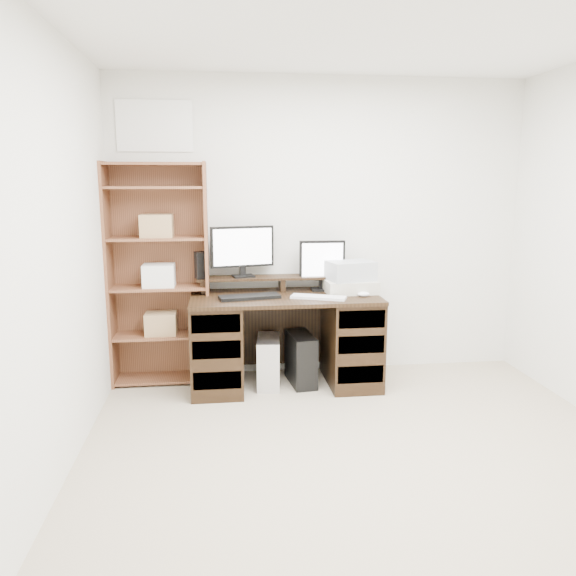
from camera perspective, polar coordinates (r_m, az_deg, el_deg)
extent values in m
cube|color=tan|center=(3.31, 9.55, -19.55)|extent=(3.50, 4.00, 0.02)
cube|color=silver|center=(4.83, 3.29, 6.07)|extent=(3.50, 0.02, 2.50)
cube|color=silver|center=(2.90, -25.09, 1.75)|extent=(0.02, 4.00, 2.50)
cube|color=white|center=(4.76, -13.40, 15.73)|extent=(0.60, 0.01, 0.40)
cube|color=black|center=(4.48, -0.31, -0.96)|extent=(1.50, 0.70, 0.03)
cube|color=black|center=(4.55, -7.24, -5.75)|extent=(0.40, 0.66, 0.72)
cube|color=black|center=(4.67, 6.45, -5.29)|extent=(0.40, 0.66, 0.72)
cube|color=black|center=(4.88, -0.76, -4.00)|extent=(1.48, 0.02, 0.65)
cube|color=black|center=(4.29, -7.20, -9.30)|extent=(0.36, 0.01, 0.14)
cube|color=black|center=(4.22, -7.28, -6.24)|extent=(0.36, 0.01, 0.14)
cube|color=black|center=(4.16, -7.34, -3.61)|extent=(0.36, 0.01, 0.14)
cube|color=black|center=(4.42, 7.38, -8.70)|extent=(0.36, 0.01, 0.14)
cube|color=black|center=(4.35, 7.45, -5.72)|extent=(0.36, 0.01, 0.14)
cube|color=black|center=(4.29, 7.52, -3.16)|extent=(0.36, 0.01, 0.14)
cube|color=black|center=(4.66, -8.59, 0.19)|extent=(0.04, 0.20, 0.10)
cube|color=black|center=(4.68, -0.62, 0.37)|extent=(0.04, 0.20, 0.10)
cube|color=black|center=(4.80, 7.12, 0.54)|extent=(0.04, 0.20, 0.10)
cube|color=black|center=(4.67, -0.62, 1.10)|extent=(1.40, 0.22, 0.02)
cube|color=black|center=(4.64, -4.55, 1.21)|extent=(0.20, 0.17, 0.02)
cube|color=black|center=(4.65, -4.62, 1.92)|extent=(0.05, 0.04, 0.10)
cube|color=black|center=(4.62, -4.66, 4.21)|extent=(0.52, 0.14, 0.33)
cube|color=white|center=(4.60, -4.60, 4.18)|extent=(0.48, 0.10, 0.30)
cube|color=black|center=(4.69, 3.49, -0.15)|extent=(0.18, 0.14, 0.02)
cube|color=black|center=(4.70, 3.46, 0.59)|extent=(0.05, 0.03, 0.10)
cube|color=black|center=(4.67, 3.49, 2.82)|extent=(0.38, 0.04, 0.33)
cube|color=white|center=(4.65, 3.52, 2.78)|extent=(0.34, 0.01, 0.29)
cube|color=black|center=(4.59, -8.85, 2.31)|extent=(0.11, 0.11, 0.22)
cube|color=black|center=(4.37, -3.92, -0.91)|extent=(0.49, 0.24, 0.03)
cube|color=silver|center=(4.37, 3.11, -0.94)|extent=(0.44, 0.28, 0.02)
ellipsoid|color=white|center=(4.47, 7.69, -0.63)|extent=(0.11, 0.09, 0.04)
cube|color=#B7B2A0|center=(4.62, 6.35, 0.19)|extent=(0.42, 0.33, 0.10)
cube|color=#A0A6AB|center=(4.60, 6.38, 1.76)|extent=(0.41, 0.33, 0.15)
cube|color=silver|center=(4.62, -1.99, -7.46)|extent=(0.22, 0.42, 0.40)
cube|color=black|center=(4.66, 1.32, -7.20)|extent=(0.23, 0.44, 0.42)
cube|color=#19FF33|center=(4.44, 2.00, -6.91)|extent=(0.01, 0.01, 0.01)
cube|color=brown|center=(4.70, -17.68, 1.13)|extent=(0.02, 0.30, 1.80)
cube|color=brown|center=(4.62, -8.20, 1.37)|extent=(0.02, 0.30, 1.80)
cube|color=brown|center=(4.78, -12.81, 1.54)|extent=(0.80, 0.01, 1.80)
cube|color=brown|center=(4.86, -12.53, -8.89)|extent=(0.75, 0.28, 0.02)
cube|color=brown|center=(4.75, -12.72, -4.69)|extent=(0.75, 0.28, 0.02)
cube|color=brown|center=(4.66, -12.93, 0.05)|extent=(0.75, 0.28, 0.02)
cube|color=brown|center=(4.61, -13.14, 4.94)|extent=(0.75, 0.28, 0.02)
cube|color=brown|center=(4.58, -13.36, 9.92)|extent=(0.75, 0.28, 0.02)
cube|color=brown|center=(4.58, -13.46, 12.16)|extent=(0.75, 0.28, 0.02)
cube|color=#A07F54|center=(4.73, -12.77, -3.53)|extent=(0.25, 0.20, 0.18)
cube|color=white|center=(4.65, -12.98, 1.26)|extent=(0.25, 0.20, 0.18)
cube|color=#A07F54|center=(4.60, -13.19, 6.18)|extent=(0.25, 0.20, 0.18)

